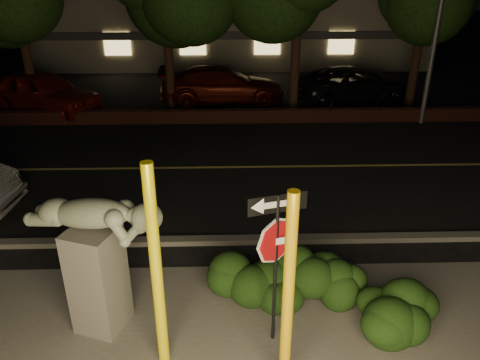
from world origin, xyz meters
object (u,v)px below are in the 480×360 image
yellow_pole_left (157,272)px  sculpture (95,249)px  signpost (276,241)px  parked_car_darkred (222,85)px  yellow_pole_right (288,299)px  parked_car_red (42,92)px  parked_car_dark (355,84)px

yellow_pole_left → sculpture: (-1.06, 0.81, -0.13)m
signpost → parked_car_darkred: bearing=78.0°
parked_car_darkred → signpost: bearing=-179.5°
signpost → sculpture: (-2.77, 0.39, -0.34)m
yellow_pole_right → parked_car_red: 15.99m
sculpture → yellow_pole_left: bearing=-17.5°
yellow_pole_left → yellow_pole_right: 1.85m
sculpture → parked_car_darkred: bearing=101.9°
yellow_pole_right → parked_car_red: (-8.14, 13.74, -0.74)m
signpost → parked_car_red: size_ratio=0.53×
yellow_pole_right → parked_car_dark: bearing=72.4°
sculpture → parked_car_darkred: sculpture is taller
sculpture → parked_car_darkred: (1.89, 13.68, -0.76)m
yellow_pole_right → parked_car_darkred: bearing=93.6°
sculpture → parked_car_red: 13.52m
signpost → yellow_pole_left: bearing=178.1°
yellow_pole_right → parked_car_darkred: 15.06m
yellow_pole_right → parked_car_dark: size_ratio=0.59×
signpost → sculpture: bearing=156.3°
sculpture → parked_car_dark: size_ratio=0.47×
signpost → parked_car_dark: (4.87, 14.18, -1.13)m
signpost → parked_car_darkred: (-0.89, 14.08, -1.10)m
yellow_pole_right → parked_car_red: bearing=120.6°
yellow_pole_left → parked_car_darkred: bearing=86.7°
yellow_pole_left → sculpture: 1.34m
signpost → parked_car_dark: 15.04m
yellow_pole_right → yellow_pole_left: bearing=163.9°
yellow_pole_right → signpost: bearing=94.2°
yellow_pole_left → parked_car_dark: bearing=65.7°
parked_car_red → yellow_pole_right: bearing=-122.9°
parked_car_red → parked_car_darkred: bearing=-53.6°
yellow_pole_left → parked_car_darkred: 14.54m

